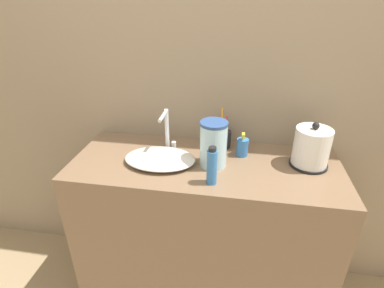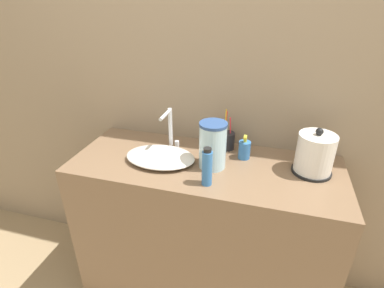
# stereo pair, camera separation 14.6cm
# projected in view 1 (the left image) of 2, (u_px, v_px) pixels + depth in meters

# --- Properties ---
(wall_back) EXTENTS (6.00, 0.04, 2.60)m
(wall_back) POSITION_uv_depth(u_px,v_px,m) (213.00, 73.00, 1.57)
(wall_back) COLOR gray
(wall_back) RESTS_ON ground_plane
(vanity_counter) EXTENTS (1.34, 0.53, 0.92)m
(vanity_counter) POSITION_uv_depth(u_px,v_px,m) (204.00, 232.00, 1.70)
(vanity_counter) COLOR brown
(vanity_counter) RESTS_ON ground_plane
(sink_basin) EXTENTS (0.35, 0.24, 0.05)m
(sink_basin) POSITION_uv_depth(u_px,v_px,m) (160.00, 159.00, 1.48)
(sink_basin) COLOR silver
(sink_basin) RESTS_ON vanity_counter
(faucet) EXTENTS (0.06, 0.15, 0.22)m
(faucet) POSITION_uv_depth(u_px,v_px,m) (167.00, 128.00, 1.56)
(faucet) COLOR silver
(faucet) RESTS_ON vanity_counter
(electric_kettle) EXTENTS (0.18, 0.18, 0.23)m
(electric_kettle) POSITION_uv_depth(u_px,v_px,m) (311.00, 149.00, 1.43)
(electric_kettle) COLOR black
(electric_kettle) RESTS_ON vanity_counter
(toothbrush_cup) EXTENTS (0.08, 0.08, 0.22)m
(toothbrush_cup) POSITION_uv_depth(u_px,v_px,m) (224.00, 138.00, 1.63)
(toothbrush_cup) COLOR #232328
(toothbrush_cup) RESTS_ON vanity_counter
(lotion_bottle) EXTENTS (0.06, 0.06, 0.13)m
(lotion_bottle) POSITION_uv_depth(u_px,v_px,m) (242.00, 147.00, 1.54)
(lotion_bottle) COLOR #3370B7
(lotion_bottle) RESTS_ON vanity_counter
(shampoo_bottle) EXTENTS (0.05, 0.05, 0.18)m
(shampoo_bottle) POSITION_uv_depth(u_px,v_px,m) (212.00, 166.00, 1.30)
(shampoo_bottle) COLOR #3370B7
(shampoo_bottle) RESTS_ON vanity_counter
(water_pitcher) EXTENTS (0.13, 0.13, 0.23)m
(water_pitcher) POSITION_uv_depth(u_px,v_px,m) (213.00, 144.00, 1.42)
(water_pitcher) COLOR #B2DBEA
(water_pitcher) RESTS_ON vanity_counter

